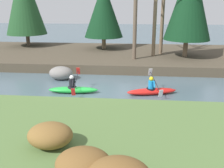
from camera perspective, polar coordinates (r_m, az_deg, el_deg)
ground_plane at (r=14.52m, az=-4.65°, el=-1.90°), size 90.00×90.00×0.00m
riverbank_near at (r=8.31m, az=-13.01°, el=-14.92°), size 44.00×7.59×0.87m
riverbank_far at (r=22.62m, az=-0.99°, el=6.13°), size 44.00×9.76×0.65m
conifer_tree_left at (r=23.89m, az=-1.85°, el=15.87°), size 3.45×3.45×5.84m
bare_tree_upstream at (r=19.58m, az=5.21°, el=16.05°), size 4.26×4.21×7.80m
bare_tree_mid_upstream at (r=20.94m, az=9.49°, el=15.95°), size 4.25×4.20×7.77m
bare_tree_mid_downstream at (r=21.98m, az=10.96°, el=13.84°), size 3.35×3.31×6.05m
shrub_clump_second at (r=7.74m, az=-13.30°, el=-10.79°), size 1.29×1.08×0.70m
shrub_clump_third at (r=6.39m, az=-6.23°, el=-16.94°), size 1.33×1.11×0.72m
kayaker_lead at (r=14.32m, az=8.72°, el=-1.40°), size 2.78×2.05×1.20m
kayaker_middle at (r=14.54m, az=-8.40°, el=-1.09°), size 2.79×2.07×1.20m
boulder_midstream at (r=17.12m, az=-11.06°, el=2.37°), size 1.51×1.18×0.85m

